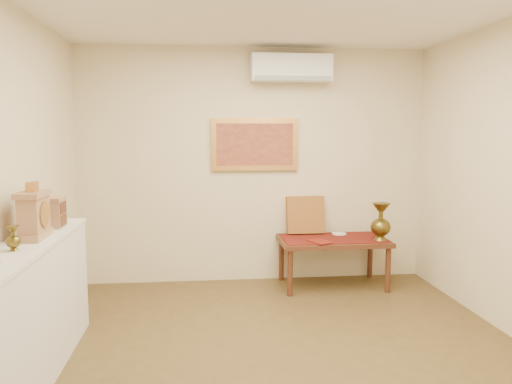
{
  "coord_description": "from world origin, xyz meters",
  "views": [
    {
      "loc": [
        -0.61,
        -3.5,
        1.74
      ],
      "look_at": [
        -0.1,
        1.15,
        1.18
      ],
      "focal_mm": 35.0,
      "sensor_mm": 36.0,
      "label": 1
    }
  ],
  "objects": [
    {
      "name": "floor",
      "position": [
        0.0,
        0.0,
        0.0
      ],
      "size": [
        4.5,
        4.5,
        0.0
      ],
      "primitive_type": "plane",
      "color": "brown",
      "rests_on": "ground"
    },
    {
      "name": "wall_back",
      "position": [
        0.0,
        2.25,
        1.35
      ],
      "size": [
        4.0,
        0.02,
        2.7
      ],
      "primitive_type": "cube",
      "color": "beige",
      "rests_on": "ground"
    },
    {
      "name": "menu",
      "position": [
        0.65,
        1.68,
        0.56
      ],
      "size": [
        0.26,
        0.3,
        0.01
      ],
      "primitive_type": "cube",
      "rotation": [
        0.0,
        0.0,
        0.41
      ],
      "color": "maroon",
      "rests_on": "table_cloth"
    },
    {
      "name": "low_table",
      "position": [
        0.85,
        1.88,
        0.48
      ],
      "size": [
        1.2,
        0.7,
        0.55
      ],
      "color": "#502818",
      "rests_on": "floor"
    },
    {
      "name": "plate",
      "position": [
        0.97,
        2.07,
        0.56
      ],
      "size": [
        0.17,
        0.17,
        0.01
      ],
      "primitive_type": "cylinder",
      "color": "white",
      "rests_on": "table_cloth"
    },
    {
      "name": "brass_urn_tall",
      "position": [
        1.34,
        1.72,
        0.81
      ],
      "size": [
        0.22,
        0.22,
        0.5
      ],
      "primitive_type": null,
      "color": "brown",
      "rests_on": "table_cloth"
    },
    {
      "name": "table_cloth",
      "position": [
        0.85,
        1.88,
        0.55
      ],
      "size": [
        1.14,
        0.59,
        0.01
      ],
      "primitive_type": "cube",
      "color": "#621710",
      "rests_on": "low_table"
    },
    {
      "name": "brass_urn_small",
      "position": [
        -1.82,
        -0.21,
        1.09
      ],
      "size": [
        0.09,
        0.09,
        0.21
      ],
      "primitive_type": null,
      "color": "brown",
      "rests_on": "display_ledge"
    },
    {
      "name": "ac_unit",
      "position": [
        0.4,
        2.12,
        2.45
      ],
      "size": [
        0.9,
        0.25,
        0.3
      ],
      "color": "silver",
      "rests_on": "wall_back"
    },
    {
      "name": "painting",
      "position": [
        0.0,
        2.22,
        1.6
      ],
      "size": [
        1.0,
        0.06,
        0.6
      ],
      "color": "#C0823D",
      "rests_on": "wall_back"
    },
    {
      "name": "mantel_clock",
      "position": [
        -1.81,
        0.17,
        1.15
      ],
      "size": [
        0.17,
        0.36,
        0.41
      ],
      "color": "tan",
      "rests_on": "display_ledge"
    },
    {
      "name": "wooden_chest",
      "position": [
        -1.79,
        0.59,
        1.1
      ],
      "size": [
        0.16,
        0.21,
        0.24
      ],
      "color": "tan",
      "rests_on": "display_ledge"
    },
    {
      "name": "wall_front",
      "position": [
        0.0,
        -2.25,
        1.35
      ],
      "size": [
        4.0,
        0.02,
        2.7
      ],
      "primitive_type": "cube",
      "color": "beige",
      "rests_on": "ground"
    },
    {
      "name": "cushion",
      "position": [
        0.59,
        2.17,
        0.78
      ],
      "size": [
        0.44,
        0.19,
        0.45
      ],
      "primitive_type": "cube",
      "rotation": [
        -0.21,
        0.0,
        0.0
      ],
      "color": "maroon",
      "rests_on": "table_cloth"
    },
    {
      "name": "display_ledge",
      "position": [
        -1.82,
        0.0,
        0.49
      ],
      "size": [
        0.37,
        2.02,
        0.98
      ],
      "color": "silver",
      "rests_on": "floor"
    }
  ]
}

